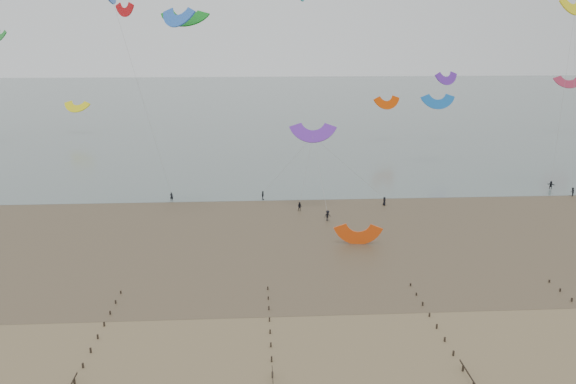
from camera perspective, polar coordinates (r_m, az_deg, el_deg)
The scene contains 6 objects.
ground at distance 60.24m, azimuth -5.73°, elevation -14.94°, with size 500.00×500.00×0.00m, color brown.
sea_and_shore at distance 91.66m, azimuth -7.47°, elevation -3.82°, with size 500.00×665.00×0.03m.
kitesurfer_lead at distance 108.16m, azimuth -11.75°, elevation -0.46°, with size 0.62×0.40×1.69m, color black.
kitesurfers at distance 106.99m, azimuth 12.93°, elevation -0.70°, with size 60.91×18.39×1.85m.
grounded_kite at distance 85.63m, azimuth 7.10°, elevation -5.26°, with size 6.02×3.15×4.58m, color #EC490E, non-canonical shape.
kites_airborne at distance 142.43m, azimuth -10.09°, elevation 11.46°, with size 241.06×95.59×36.48m.
Camera 1 is at (2.80, -51.62, 30.92)m, focal length 35.00 mm.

